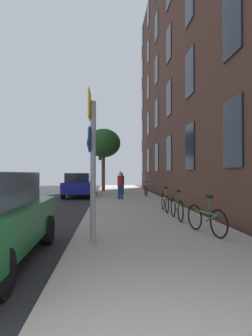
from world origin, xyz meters
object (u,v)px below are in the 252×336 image
Objects in this scene: pedestrian_1 at (122,182)px; car_2 at (83,181)px; traffic_light at (101,163)px; tree_near at (104,143)px; bicycle_3 at (146,190)px; car_1 at (79,185)px; bicycle_0 at (206,219)px; bicycle_2 at (165,202)px; bicycle_1 at (177,208)px; sign_post at (92,156)px; pedestrian_0 at (120,183)px.

car_2 is at bearing 115.37° from pedestrian_1.
tree_near is at bearing -78.79° from traffic_light.
bicycle_3 is 10.34m from car_2.
pedestrian_1 is 3.18m from car_1.
bicycle_0 is 4.05m from bicycle_2.
pedestrian_1 is at bearing 96.21° from bicycle_1.
sign_post is 3.23m from bicycle_0.
tree_near is at bearing -61.25° from car_2.
bicycle_2 is at bearing 61.48° from sign_post.
tree_near is 5.85m from car_1.
sign_post is 5.61m from bicycle_2.
traffic_light reaches higher than bicycle_3.
car_1 is (-2.71, 2.88, -0.19)m from pedestrian_0.
bicycle_3 is (3.12, -6.50, -2.05)m from traffic_light.
tree_near is (0.24, -1.22, 1.62)m from traffic_light.
tree_near is 3.12× the size of bicycle_1.
car_2 is at bearing 125.55° from traffic_light.
pedestrian_0 reaches higher than car_1.
tree_near reaches higher than traffic_light.
car_1 is at bearing -109.64° from tree_near.
tree_near is 7.05m from bicycle_3.
bicycle_0 is at bearing -80.63° from tree_near.
sign_post is 1.98× the size of bicycle_0.
bicycle_3 is (2.87, 12.29, -1.50)m from sign_post.
sign_post is 2.05× the size of pedestrian_0.
bicycle_0 is 0.37× the size of car_1.
bicycle_1 is (2.58, 2.88, -1.50)m from sign_post.
sign_post is at bearing -131.84° from bicycle_1.
pedestrian_0 is at bearing 100.14° from bicycle_0.
traffic_light is at bearing -54.45° from car_2.
bicycle_0 is 13.46m from pedestrian_1.
car_2 is (-3.45, 7.28, -0.16)m from pedestrian_1.
bicycle_3 is 4.58m from car_1.
pedestrian_0 reaches higher than bicycle_3.
pedestrian_1 reaches higher than bicycle_2.
tree_near reaches higher than bicycle_2.
tree_near is 3.15× the size of bicycle_3.
bicycle_2 is at bearing -74.29° from car_2.
car_1 is at bearing -86.86° from car_2.
bicycle_2 reaches higher than bicycle_1.
sign_post reaches higher than bicycle_2.
bicycle_3 is (0.10, 11.59, -0.00)m from bicycle_0.
tree_near is 3.19× the size of bicycle_0.
bicycle_2 is (2.84, -14.04, -2.04)m from traffic_light.
car_1 is at bearing 97.16° from sign_post.
car_1 reaches higher than bicycle_2.
car_2 reaches higher than bicycle_0.
sign_post reaches higher than car_1.
bicycle_2 reaches higher than bicycle_3.
bicycle_3 is (2.88, -5.28, -3.67)m from tree_near.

